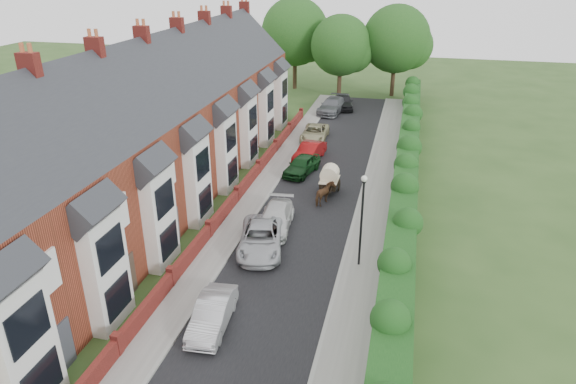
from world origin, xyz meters
name	(u,v)px	position (x,y,z in m)	size (l,w,h in m)	color
ground	(277,302)	(0.00, 0.00, 0.00)	(140.00, 140.00, 0.00)	#2D4C1E
road	(312,203)	(-0.50, 11.00, 0.01)	(6.00, 58.00, 0.02)	black
pavement_hedge_side	(374,208)	(3.60, 11.00, 0.06)	(2.20, 58.00, 0.12)	gray
pavement_house_side	(256,196)	(-4.35, 11.00, 0.06)	(1.70, 58.00, 0.12)	gray
kerb_hedge_side	(358,207)	(2.55, 11.00, 0.07)	(0.18, 58.00, 0.13)	#9A9A95
kerb_house_side	(267,197)	(-3.55, 11.00, 0.07)	(0.18, 58.00, 0.13)	#9A9A95
hedge	(404,189)	(5.40, 11.00, 1.60)	(2.10, 58.00, 2.85)	#123A12
terrace_row	(154,131)	(-10.87, 9.98, 4.47)	(9.05, 40.50, 11.50)	#993C27
garden_wall_row	(237,195)	(-5.35, 10.00, 0.46)	(0.35, 40.35, 1.10)	maroon
lamppost	(362,210)	(3.40, 4.00, 3.30)	(0.32, 0.32, 5.16)	black
tree_far_left	(344,47)	(-2.65, 40.08, 5.71)	(7.14, 6.80, 9.29)	#332316
tree_far_right	(400,41)	(3.39, 42.08, 6.31)	(7.98, 7.60, 10.31)	#332316
tree_far_back	(298,34)	(-8.59, 43.08, 6.62)	(8.40, 8.00, 10.82)	#332316
car_silver_a	(212,314)	(-2.28, -2.37, 0.65)	(1.38, 3.95, 1.30)	#ACACB1
car_silver_b	(261,238)	(-2.07, 4.43, 0.70)	(2.34, 5.06, 1.41)	#AFB1B7
car_white	(276,218)	(-1.91, 7.00, 0.66)	(1.85, 4.56, 1.32)	silver
car_green	(302,165)	(-2.21, 15.80, 0.69)	(1.64, 4.08, 1.39)	#103615
car_red	(309,152)	(-2.23, 18.74, 0.69)	(1.47, 4.22, 1.39)	maroon
car_beige	(315,133)	(-2.77, 23.80, 0.65)	(2.15, 4.66, 1.30)	tan
car_grey	(332,106)	(-2.66, 33.00, 0.77)	(2.17, 5.34, 1.55)	slate
car_black	(344,101)	(-1.72, 35.00, 0.77)	(1.83, 4.55, 1.55)	black
horse	(325,194)	(0.36, 10.96, 0.73)	(0.78, 1.72, 1.45)	#53341E
horse_cart	(330,177)	(0.36, 12.82, 1.16)	(1.27, 2.82, 2.03)	black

